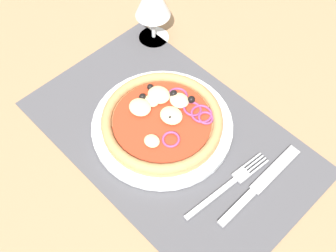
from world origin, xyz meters
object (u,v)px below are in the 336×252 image
object	(u,v)px
plate	(164,125)
knife	(261,184)
wine_glass	(152,0)
pizza	(164,119)
fork	(231,183)

from	to	relation	value
plate	knife	xyz separation A→B (cm)	(19.74, 3.52, -0.38)
plate	wine_glass	xyz separation A→B (cm)	(-18.36, 14.68, 9.05)
pizza	fork	distance (cm)	16.41
pizza	knife	world-z (taller)	pizza
wine_glass	knife	bearing A→B (deg)	-16.32
plate	knife	bearing A→B (deg)	10.10
plate	fork	world-z (taller)	plate
fork	wine_glass	size ratio (longest dim) A/B	1.21
fork	wine_glass	xyz separation A→B (cm)	(-34.52, 14.53, 9.47)
fork	knife	world-z (taller)	knife
pizza	wine_glass	xyz separation A→B (cm)	(-18.26, 14.52, 7.30)
fork	knife	xyz separation A→B (cm)	(3.58, 3.37, 0.03)
pizza	wine_glass	bearing A→B (deg)	141.51
fork	knife	distance (cm)	4.92
plate	knife	size ratio (longest dim) A/B	1.28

